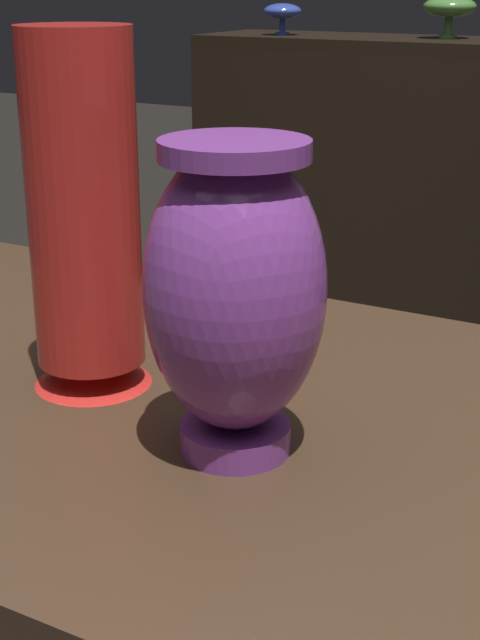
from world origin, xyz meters
name	(u,v)px	position (x,y,z in m)	size (l,w,h in m)	color
vase_centerpiece	(235,291)	(0.03, -0.07, 0.94)	(0.14, 0.14, 0.26)	#7A388E
vase_left_accent	(84,218)	(-0.16, -0.02, 0.96)	(0.11, 0.11, 0.33)	red
shelf_vase_left	(450,8)	(-0.52, 2.23, 1.08)	(0.16, 0.16, 0.12)	#477A38
shelf_vase_far_left	(283,12)	(-1.04, 2.14, 1.06)	(0.12, 0.12, 0.10)	#2D429E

